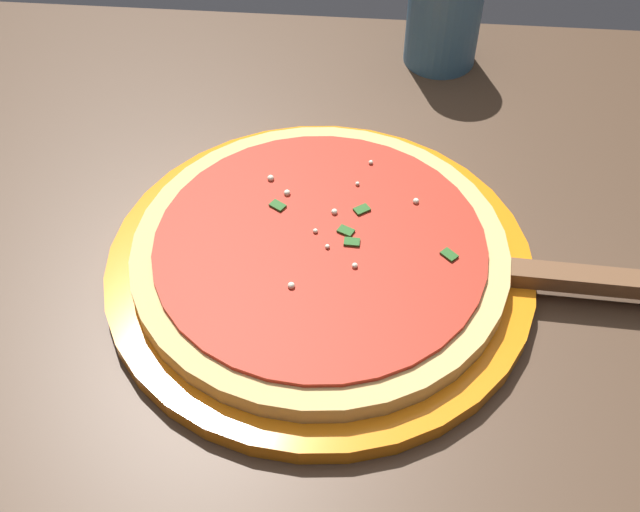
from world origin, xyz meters
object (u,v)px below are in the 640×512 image
Objects in this scene: serving_plate at (320,267)px; pizza at (320,252)px; cup_tall_drink at (444,13)px; pizza_server at (532,276)px.

serving_plate is 1.15× the size of pizza.
pizza is at bearing 59.30° from serving_plate.
cup_tall_drink reaches higher than serving_plate.
pizza reaches higher than serving_plate.
serving_plate is 0.02m from pizza.
cup_tall_drink is (0.10, 0.30, 0.05)m from serving_plate.
serving_plate is 1.50× the size of pizza_server.
pizza_server is at bearing -2.43° from serving_plate.
pizza reaches higher than pizza_server.
serving_plate is at bearing -120.70° from pizza.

